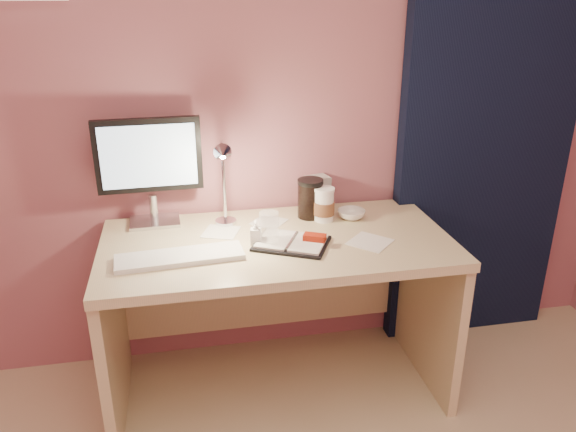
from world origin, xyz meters
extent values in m
plane|color=#A15D62|center=(0.00, 1.75, 1.25)|extent=(3.50, 0.00, 3.50)
cube|color=black|center=(1.05, 1.69, 1.10)|extent=(0.85, 0.08, 2.20)
cube|color=#C2B589|center=(0.00, 1.38, 0.71)|extent=(1.40, 0.70, 0.04)
cube|color=#C2B589|center=(-0.68, 1.38, 0.34)|extent=(0.04, 0.66, 0.69)
cube|color=#C2B589|center=(0.68, 1.38, 0.34)|extent=(0.04, 0.66, 0.69)
cube|color=#C2B589|center=(0.00, 1.71, 0.40)|extent=(1.32, 0.03, 0.55)
cube|color=silver|center=(-0.49, 1.65, 0.74)|extent=(0.21, 0.16, 0.01)
cylinder|color=silver|center=(-0.49, 1.65, 0.80)|extent=(0.03, 0.03, 0.11)
cube|color=black|center=(-0.49, 1.65, 1.04)|extent=(0.43, 0.05, 0.31)
cube|color=#B8DCFA|center=(-0.49, 1.62, 1.04)|extent=(0.38, 0.02, 0.26)
cube|color=white|center=(-0.39, 1.28, 0.74)|extent=(0.48, 0.18, 0.02)
cube|color=black|center=(0.05, 1.32, 0.74)|extent=(0.34, 0.31, 0.01)
cube|color=silver|center=(-0.01, 1.35, 0.74)|extent=(0.19, 0.22, 0.01)
cube|color=silver|center=(0.11, 1.29, 0.74)|extent=(0.19, 0.22, 0.01)
cube|color=#9D280D|center=(0.14, 1.31, 0.76)|extent=(0.10, 0.08, 0.02)
cube|color=silver|center=(0.36, 1.28, 0.73)|extent=(0.21, 0.21, 0.00)
cube|color=silver|center=(0.00, 1.57, 0.73)|extent=(0.18, 0.18, 0.00)
cube|color=silver|center=(-0.22, 1.50, 0.73)|extent=(0.18, 0.18, 0.00)
cylinder|color=white|center=(0.23, 1.54, 0.80)|extent=(0.08, 0.08, 0.14)
cylinder|color=brown|center=(0.23, 1.54, 0.79)|extent=(0.09, 0.09, 0.06)
cylinder|color=white|center=(0.23, 1.54, 0.87)|extent=(0.09, 0.09, 0.01)
cylinder|color=white|center=(-0.04, 1.34, 0.80)|extent=(0.08, 0.08, 0.13)
imported|color=silver|center=(0.36, 1.54, 0.75)|extent=(0.13, 0.13, 0.04)
imported|color=white|center=(-0.09, 1.36, 0.78)|extent=(0.05, 0.05, 0.10)
cylinder|color=black|center=(0.19, 1.59, 0.81)|extent=(0.11, 0.11, 0.15)
cube|color=beige|center=(0.24, 1.69, 0.81)|extent=(0.12, 0.10, 0.15)
cylinder|color=silver|center=(-0.19, 1.59, 0.74)|extent=(0.09, 0.09, 0.02)
cylinder|color=silver|center=(-0.19, 1.59, 0.92)|extent=(0.01, 0.01, 0.34)
cone|color=silver|center=(-0.17, 1.43, 1.08)|extent=(0.07, 0.07, 0.07)
camera|label=1|loc=(-0.35, -0.64, 1.67)|focal=35.00mm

